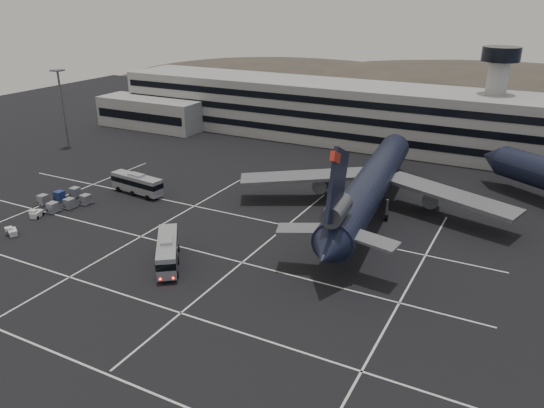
% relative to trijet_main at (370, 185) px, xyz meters
% --- Properties ---
extents(ground, '(260.00, 260.00, 0.00)m').
position_rel_trijet_main_xyz_m(ground, '(-22.11, -28.49, -5.25)').
color(ground, black).
rests_on(ground, ground).
extents(lane_markings, '(90.00, 55.62, 0.01)m').
position_rel_trijet_main_xyz_m(lane_markings, '(-21.16, -27.76, -5.24)').
color(lane_markings, silver).
rests_on(lane_markings, ground).
extents(terminal, '(125.00, 26.00, 24.00)m').
position_rel_trijet_main_xyz_m(terminal, '(-25.06, 42.65, 1.68)').
color(terminal, gray).
rests_on(terminal, ground).
extents(hills, '(352.00, 180.00, 44.00)m').
position_rel_trijet_main_xyz_m(hills, '(-4.12, 141.51, -17.32)').
color(hills, '#38332B').
rests_on(hills, ground).
extents(lightpole_left, '(2.40, 2.40, 18.28)m').
position_rel_trijet_main_xyz_m(lightpole_left, '(-77.11, 6.51, 6.57)').
color(lightpole_left, slate).
rests_on(lightpole_left, ground).
extents(trijet_main, '(47.18, 57.69, 18.08)m').
position_rel_trijet_main_xyz_m(trijet_main, '(0.00, 0.00, 0.00)').
color(trijet_main, black).
rests_on(trijet_main, ground).
extents(bus_near, '(8.73, 10.60, 3.97)m').
position_rel_trijet_main_xyz_m(bus_near, '(-18.83, -29.58, -3.08)').
color(bus_near, '#9B9EA3').
rests_on(bus_near, ground).
extents(bus_far, '(11.31, 3.79, 3.92)m').
position_rel_trijet_main_xyz_m(bus_far, '(-40.88, -10.40, -3.11)').
color(bus_far, '#9B9EA3').
rests_on(bus_far, ground).
extents(tug_a, '(1.98, 2.52, 1.43)m').
position_rel_trijet_main_xyz_m(tug_a, '(-48.33, -26.72, -4.62)').
color(tug_a, silver).
rests_on(tug_a, ground).
extents(tug_b, '(2.43, 2.13, 1.34)m').
position_rel_trijet_main_xyz_m(tug_b, '(-45.78, -33.28, -4.65)').
color(tug_b, silver).
rests_on(tug_b, ground).
extents(uld_cluster, '(9.02, 9.72, 1.77)m').
position_rel_trijet_main_xyz_m(uld_cluster, '(-48.77, -20.40, -4.39)').
color(uld_cluster, '#2D2D30').
rests_on(uld_cluster, ground).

